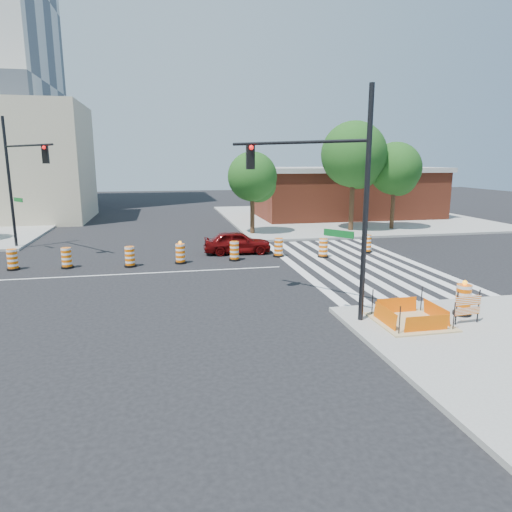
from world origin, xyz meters
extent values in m
plane|color=black|center=(0.00, 0.00, 0.00)|extent=(120.00, 120.00, 0.00)
cube|color=gray|center=(18.00, 18.00, 0.07)|extent=(22.00, 22.00, 0.15)
cube|color=silver|center=(7.80, 0.00, 0.01)|extent=(0.45, 13.50, 0.01)
cube|color=silver|center=(8.70, 0.00, 0.01)|extent=(0.45, 13.50, 0.01)
cube|color=silver|center=(9.60, 0.00, 0.01)|extent=(0.45, 13.50, 0.01)
cube|color=silver|center=(10.50, 0.00, 0.01)|extent=(0.45, 13.50, 0.01)
cube|color=silver|center=(11.40, 0.00, 0.01)|extent=(0.45, 13.50, 0.01)
cube|color=silver|center=(12.30, 0.00, 0.01)|extent=(0.45, 13.50, 0.01)
cube|color=silver|center=(13.20, 0.00, 0.01)|extent=(0.45, 13.50, 0.01)
cube|color=silver|center=(14.10, 0.00, 0.01)|extent=(0.45, 13.50, 0.01)
cube|color=silver|center=(0.00, 0.00, 0.01)|extent=(14.00, 0.12, 0.01)
cube|color=tan|center=(9.00, -9.00, 0.17)|extent=(2.20, 2.20, 0.05)
cube|color=#E85C04|center=(9.00, -9.90, 0.43)|extent=(1.44, 0.02, 0.55)
cube|color=#E85C04|center=(9.00, -8.10, 0.43)|extent=(1.44, 0.02, 0.55)
cube|color=#E85C04|center=(8.10, -9.00, 0.43)|extent=(0.02, 1.44, 0.55)
cube|color=#E85C04|center=(9.90, -9.00, 0.43)|extent=(0.02, 1.44, 0.55)
cylinder|color=black|center=(8.10, -9.90, 0.60)|extent=(0.04, 0.04, 0.90)
cylinder|color=black|center=(9.90, -9.90, 0.60)|extent=(0.04, 0.04, 0.90)
cylinder|color=black|center=(8.10, -8.10, 0.60)|extent=(0.04, 0.04, 0.90)
cylinder|color=black|center=(9.90, -8.10, 0.60)|extent=(0.04, 0.04, 0.90)
cube|color=brown|center=(18.00, 18.00, 2.10)|extent=(16.00, 8.00, 4.20)
cube|color=gray|center=(18.00, 18.00, 4.40)|extent=(16.50, 8.50, 0.40)
cube|color=#B9AF8D|center=(-12.00, 22.00, 5.00)|extent=(14.00, 10.00, 10.00)
imported|color=#530707|center=(5.48, 3.75, 0.65)|extent=(3.90, 1.71, 1.31)
cylinder|color=black|center=(7.55, -8.41, 3.82)|extent=(0.16, 0.16, 7.33)
cylinder|color=black|center=(5.82, -6.27, 5.83)|extent=(3.55, 4.34, 0.11)
cube|color=black|center=(4.61, -4.78, 5.37)|extent=(0.29, 0.26, 0.92)
sphere|color=#FF0C0C|center=(4.61, -4.96, 5.69)|extent=(0.16, 0.16, 0.16)
cube|color=#0C591E|center=(6.97, -7.70, 2.90)|extent=(0.72, 0.88, 0.23)
cylinder|color=black|center=(-7.39, 7.95, 3.94)|extent=(0.17, 0.17, 7.57)
cylinder|color=black|center=(-5.64, 5.71, 6.02)|extent=(3.59, 4.55, 0.11)
cube|color=black|center=(-4.42, 4.15, 5.55)|extent=(0.30, 0.27, 0.95)
sphere|color=#FF0C0C|center=(-4.42, 3.97, 5.88)|extent=(0.17, 0.17, 0.17)
cube|color=#0C591E|center=(-6.80, 7.21, 2.99)|extent=(0.73, 0.92, 0.24)
cylinder|color=black|center=(11.10, -8.65, 0.20)|extent=(0.61, 0.61, 0.10)
cylinder|color=#F16205|center=(11.10, -8.65, 0.71)|extent=(0.49, 0.49, 0.96)
sphere|color=#FF990C|center=(11.10, -8.65, 1.26)|extent=(0.16, 0.16, 0.16)
cube|color=#F16205|center=(10.70, -9.43, 0.91)|extent=(0.92, 0.10, 0.30)
cube|color=#F16205|center=(10.70, -9.43, 0.56)|extent=(0.92, 0.10, 0.24)
cylinder|color=black|center=(10.29, -9.45, 0.69)|extent=(0.04, 0.04, 1.08)
cylinder|color=black|center=(11.11, -9.40, 0.69)|extent=(0.04, 0.04, 1.08)
cylinder|color=#382314|center=(7.59, 9.94, 1.83)|extent=(0.31, 0.31, 3.67)
sphere|color=#164614|center=(7.59, 9.94, 4.13)|extent=(3.44, 3.44, 3.44)
sphere|color=#164614|center=(8.08, 10.23, 3.55)|extent=(2.52, 2.52, 2.52)
sphere|color=#164614|center=(7.19, 9.74, 3.78)|extent=(2.29, 2.29, 2.29)
cylinder|color=#382314|center=(15.05, 9.95, 2.52)|extent=(0.35, 0.35, 5.03)
sphere|color=#164614|center=(15.05, 9.95, 5.66)|extent=(4.72, 4.72, 4.72)
sphere|color=#164614|center=(15.59, 10.27, 4.87)|extent=(3.46, 3.46, 3.46)
sphere|color=#164614|center=(14.62, 9.73, 5.19)|extent=(3.14, 3.14, 3.14)
cylinder|color=#382314|center=(18.39, 10.01, 2.06)|extent=(0.30, 0.30, 4.12)
sphere|color=#164614|center=(18.39, 10.01, 4.64)|extent=(3.87, 3.87, 3.87)
sphere|color=#164614|center=(18.85, 10.29, 3.99)|extent=(2.83, 2.83, 2.83)
sphere|color=#164614|center=(18.01, 9.82, 4.25)|extent=(2.58, 2.58, 2.58)
cylinder|color=black|center=(-5.87, 2.00, 0.05)|extent=(0.60, 0.60, 0.10)
cylinder|color=#F16205|center=(-5.87, 2.00, 0.55)|extent=(0.48, 0.48, 0.95)
cylinder|color=black|center=(-3.37, 1.87, 0.05)|extent=(0.60, 0.60, 0.10)
cylinder|color=#F16205|center=(-3.37, 1.87, 0.55)|extent=(0.48, 0.48, 0.95)
cylinder|color=black|center=(-0.33, 1.55, 0.05)|extent=(0.60, 0.60, 0.10)
cylinder|color=#F16205|center=(-0.33, 1.55, 0.55)|extent=(0.48, 0.48, 0.95)
cylinder|color=black|center=(2.18, 1.81, 0.05)|extent=(0.60, 0.60, 0.10)
cylinder|color=#F16205|center=(2.18, 1.81, 0.55)|extent=(0.48, 0.48, 0.95)
sphere|color=#FF990C|center=(2.18, 1.81, 1.10)|extent=(0.16, 0.16, 0.16)
cylinder|color=black|center=(5.03, 1.94, 0.05)|extent=(0.60, 0.60, 0.10)
cylinder|color=#F16205|center=(5.03, 1.94, 0.55)|extent=(0.48, 0.48, 0.95)
cylinder|color=black|center=(7.58, 2.41, 0.05)|extent=(0.60, 0.60, 0.10)
cylinder|color=#F16205|center=(7.58, 2.41, 0.55)|extent=(0.48, 0.48, 0.95)
cylinder|color=black|center=(9.94, 1.75, 0.05)|extent=(0.60, 0.60, 0.10)
cylinder|color=#F16205|center=(9.94, 1.75, 0.55)|extent=(0.48, 0.48, 0.95)
cylinder|color=black|center=(12.86, 2.48, 0.05)|extent=(0.60, 0.60, 0.10)
cylinder|color=#F16205|center=(12.86, 2.48, 0.55)|extent=(0.48, 0.48, 0.95)
camera|label=1|loc=(1.36, -21.56, 5.25)|focal=32.00mm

